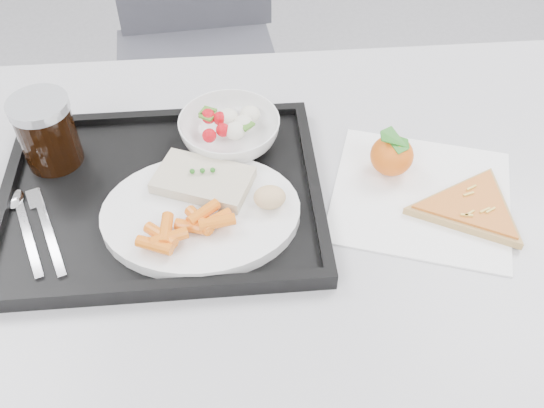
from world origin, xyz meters
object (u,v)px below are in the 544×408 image
object	(u,v)px
chair	(195,26)
table	(250,245)
cola_glass	(47,131)
pizza_slice	(472,207)
salad_bowl	(230,132)
tray	(162,196)
tangerine	(392,155)
dinner_plate	(201,213)

from	to	relation	value
chair	table	bearing A→B (deg)	-83.73
table	cola_glass	bearing A→B (deg)	156.50
table	chair	size ratio (longest dim) A/B	1.29
cola_glass	pizza_slice	distance (m)	0.61
table	chair	bearing A→B (deg)	96.27
chair	cola_glass	distance (m)	0.82
salad_bowl	cola_glass	world-z (taller)	cola_glass
cola_glass	chair	bearing A→B (deg)	75.98
pizza_slice	table	bearing A→B (deg)	175.85
tray	tangerine	xyz separation A→B (m)	(0.34, 0.03, 0.03)
chair	dinner_plate	size ratio (longest dim) A/B	3.44
chair	tangerine	size ratio (longest dim) A/B	13.94
tangerine	pizza_slice	world-z (taller)	tangerine
pizza_slice	dinner_plate	bearing A→B (deg)	178.64
dinner_plate	salad_bowl	distance (m)	0.16
table	cola_glass	world-z (taller)	cola_glass
salad_bowl	tangerine	distance (m)	0.24
salad_bowl	tangerine	xyz separation A→B (m)	(0.23, -0.07, -0.00)
dinner_plate	tangerine	size ratio (longest dim) A/B	4.05
chair	tangerine	distance (m)	0.89
chair	salad_bowl	size ratio (longest dim) A/B	6.11
chair	cola_glass	bearing A→B (deg)	-104.02
tray	cola_glass	world-z (taller)	cola_glass
table	tangerine	size ratio (longest dim) A/B	17.99
table	tangerine	xyz separation A→B (m)	(0.21, 0.07, 0.10)
tray	dinner_plate	size ratio (longest dim) A/B	1.67
salad_bowl	cola_glass	size ratio (longest dim) A/B	1.41
salad_bowl	dinner_plate	bearing A→B (deg)	-106.80
table	tray	bearing A→B (deg)	162.26
tangerine	cola_glass	bearing A→B (deg)	173.62
cola_glass	tangerine	distance (m)	0.50
dinner_plate	cola_glass	distance (m)	0.26
tangerine	pizza_slice	distance (m)	0.13
tray	cola_glass	xyz separation A→B (m)	(-0.16, 0.08, 0.06)
tray	salad_bowl	distance (m)	0.14
cola_glass	tangerine	xyz separation A→B (m)	(0.50, -0.06, -0.04)
dinner_plate	cola_glass	bearing A→B (deg)	147.83
tangerine	salad_bowl	bearing A→B (deg)	163.48
salad_bowl	pizza_slice	bearing A→B (deg)	-25.60
dinner_plate	cola_glass	xyz separation A→B (m)	(-0.22, 0.14, 0.05)
tray	tangerine	distance (m)	0.34
cola_glass	salad_bowl	bearing A→B (deg)	3.09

